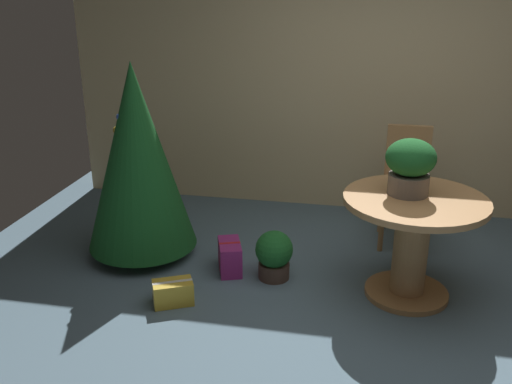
% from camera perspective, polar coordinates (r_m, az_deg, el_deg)
% --- Properties ---
extents(ground_plane, '(6.60, 6.60, 0.00)m').
position_cam_1_polar(ground_plane, '(3.92, 10.97, -13.36)').
color(ground_plane, slate).
extents(back_wall_panel, '(6.00, 0.10, 2.60)m').
position_cam_1_polar(back_wall_panel, '(5.54, 12.28, 11.15)').
color(back_wall_panel, beige).
rests_on(back_wall_panel, ground_plane).
extents(round_dining_table, '(0.99, 0.99, 0.76)m').
position_cam_1_polar(round_dining_table, '(4.14, 15.40, -4.05)').
color(round_dining_table, '#B27F4C').
rests_on(round_dining_table, ground_plane).
extents(flower_vase, '(0.34, 0.34, 0.39)m').
position_cam_1_polar(flower_vase, '(4.03, 15.18, 2.69)').
color(flower_vase, '#665B51').
rests_on(flower_vase, round_dining_table).
extents(wooden_chair_far, '(0.41, 0.44, 1.00)m').
position_cam_1_polar(wooden_chair_far, '(5.03, 14.85, 1.23)').
color(wooden_chair_far, '#B27F4C').
rests_on(wooden_chair_far, ground_plane).
extents(holiday_tree, '(0.88, 0.88, 1.60)m').
position_cam_1_polar(holiday_tree, '(4.59, -11.82, 3.44)').
color(holiday_tree, brown).
rests_on(holiday_tree, ground_plane).
extents(gift_box_purple, '(0.26, 0.35, 0.24)m').
position_cam_1_polar(gift_box_purple, '(4.49, -2.64, -6.51)').
color(gift_box_purple, '#9E287A').
rests_on(gift_box_purple, ground_plane).
extents(gift_box_gold, '(0.32, 0.27, 0.17)m').
position_cam_1_polar(gift_box_gold, '(4.12, -8.32, -9.95)').
color(gift_box_gold, gold).
rests_on(gift_box_gold, ground_plane).
extents(potted_plant, '(0.29, 0.29, 0.38)m').
position_cam_1_polar(potted_plant, '(4.35, 1.82, -6.25)').
color(potted_plant, '#4C382D').
rests_on(potted_plant, ground_plane).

